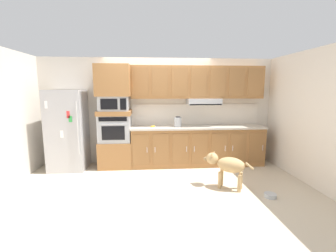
# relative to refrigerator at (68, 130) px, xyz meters

# --- Properties ---
(ground_plane) EXTENTS (9.60, 9.60, 0.00)m
(ground_plane) POSITION_rel_refrigerator_xyz_m (2.02, -0.68, -0.88)
(ground_plane) COLOR beige
(back_kitchen_wall) EXTENTS (6.20, 0.12, 2.50)m
(back_kitchen_wall) POSITION_rel_refrigerator_xyz_m (2.02, 0.43, 0.37)
(back_kitchen_wall) COLOR beige
(back_kitchen_wall) RESTS_ON ground
(side_panel_left) EXTENTS (0.12, 7.10, 2.50)m
(side_panel_left) POSITION_rel_refrigerator_xyz_m (-0.78, -0.68, 0.37)
(side_panel_left) COLOR beige
(side_panel_left) RESTS_ON ground
(side_panel_right) EXTENTS (0.12, 7.10, 2.50)m
(side_panel_right) POSITION_rel_refrigerator_xyz_m (4.82, -0.68, 0.37)
(side_panel_right) COLOR silver
(side_panel_right) RESTS_ON ground
(refrigerator) EXTENTS (0.76, 0.73, 1.76)m
(refrigerator) POSITION_rel_refrigerator_xyz_m (0.00, 0.00, 0.00)
(refrigerator) COLOR #ADADB2
(refrigerator) RESTS_ON ground
(oven_base_cabinet) EXTENTS (0.74, 0.62, 0.60)m
(oven_base_cabinet) POSITION_rel_refrigerator_xyz_m (1.03, 0.07, -0.58)
(oven_base_cabinet) COLOR #996638
(oven_base_cabinet) RESTS_ON ground
(built_in_oven) EXTENTS (0.70, 0.62, 0.60)m
(built_in_oven) POSITION_rel_refrigerator_xyz_m (1.03, 0.07, 0.02)
(built_in_oven) COLOR #A8AAAF
(built_in_oven) RESTS_ON oven_base_cabinet
(appliance_mid_shelf) EXTENTS (0.74, 0.62, 0.10)m
(appliance_mid_shelf) POSITION_rel_refrigerator_xyz_m (1.03, 0.07, 0.37)
(appliance_mid_shelf) COLOR #996638
(appliance_mid_shelf) RESTS_ON built_in_oven
(microwave) EXTENTS (0.64, 0.54, 0.32)m
(microwave) POSITION_rel_refrigerator_xyz_m (1.03, 0.07, 0.58)
(microwave) COLOR #A8AAAF
(microwave) RESTS_ON appliance_mid_shelf
(appliance_upper_cabinet) EXTENTS (0.74, 0.62, 0.68)m
(appliance_upper_cabinet) POSITION_rel_refrigerator_xyz_m (1.03, 0.07, 1.08)
(appliance_upper_cabinet) COLOR #996638
(appliance_upper_cabinet) RESTS_ON microwave
(lower_cabinet_run) EXTENTS (3.06, 0.63, 0.88)m
(lower_cabinet_run) POSITION_rel_refrigerator_xyz_m (2.93, 0.07, -0.44)
(lower_cabinet_run) COLOR #996638
(lower_cabinet_run) RESTS_ON ground
(countertop_slab) EXTENTS (3.10, 0.64, 0.04)m
(countertop_slab) POSITION_rel_refrigerator_xyz_m (2.93, 0.07, 0.02)
(countertop_slab) COLOR #BCB2A3
(countertop_slab) RESTS_ON lower_cabinet_run
(backsplash_panel) EXTENTS (3.10, 0.02, 0.50)m
(backsplash_panel) POSITION_rel_refrigerator_xyz_m (2.93, 0.36, 0.29)
(backsplash_panel) COLOR silver
(backsplash_panel) RESTS_ON countertop_slab
(upper_cabinet_with_hood) EXTENTS (3.06, 0.48, 0.88)m
(upper_cabinet_with_hood) POSITION_rel_refrigerator_xyz_m (2.94, 0.19, 1.02)
(upper_cabinet_with_hood) COLOR #996638
(upper_cabinet_with_hood) RESTS_ON backsplash_panel
(screwdriver) EXTENTS (0.16, 0.17, 0.03)m
(screwdriver) POSITION_rel_refrigerator_xyz_m (1.89, 0.04, 0.05)
(screwdriver) COLOR yellow
(screwdriver) RESTS_ON countertop_slab
(electric_kettle) EXTENTS (0.17, 0.17, 0.24)m
(electric_kettle) POSITION_rel_refrigerator_xyz_m (2.45, 0.02, 0.15)
(electric_kettle) COLOR #A8AAAF
(electric_kettle) RESTS_ON countertop_slab
(dog) EXTENTS (0.80, 0.54, 0.64)m
(dog) POSITION_rel_refrigerator_xyz_m (3.18, -1.30, -0.45)
(dog) COLOR tan
(dog) RESTS_ON ground
(dog_food_bowl) EXTENTS (0.20, 0.20, 0.06)m
(dog_food_bowl) POSITION_rel_refrigerator_xyz_m (3.79, -1.73, -0.85)
(dog_food_bowl) COLOR #B2B7BC
(dog_food_bowl) RESTS_ON ground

